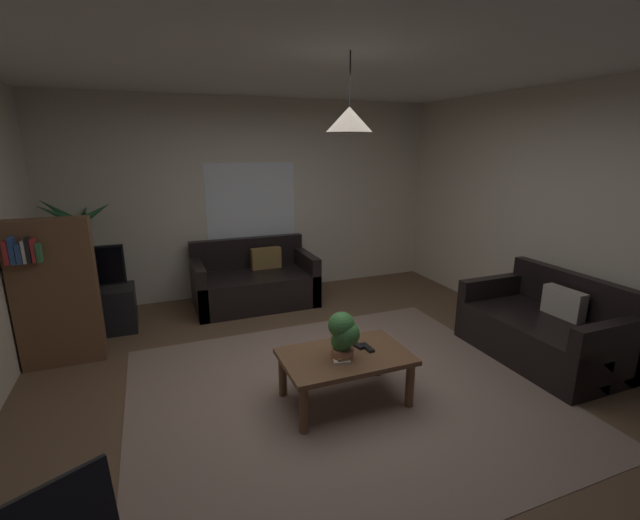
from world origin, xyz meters
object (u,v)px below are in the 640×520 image
at_px(couch_under_window, 254,284).
at_px(potted_palm_corner, 85,269).
at_px(bookshelf_corner, 55,292).
at_px(couch_right_side, 544,331).
at_px(book_on_table_1, 343,357).
at_px(tv, 86,269).
at_px(potted_plant_on_table, 343,334).
at_px(pendant_lamp, 349,119).
at_px(remote_on_table_1, 367,347).
at_px(tv_stand, 92,312).
at_px(remote_on_table_0, 356,345).
at_px(coffee_table, 345,362).
at_px(book_on_table_0, 341,360).

distance_m(couch_under_window, potted_palm_corner, 1.99).
bearing_deg(bookshelf_corner, couch_right_side, -20.33).
height_order(book_on_table_1, potted_palm_corner, potted_palm_corner).
bearing_deg(tv, potted_palm_corner, 98.99).
distance_m(potted_plant_on_table, pendant_lamp, 1.58).
relative_size(remote_on_table_1, tv_stand, 0.18).
xyz_separation_m(tv, bookshelf_corner, (-0.19, -0.63, -0.03)).
height_order(remote_on_table_1, pendant_lamp, pendant_lamp).
bearing_deg(remote_on_table_0, pendant_lamp, -158.51).
height_order(couch_right_side, potted_plant_on_table, couch_right_side).
bearing_deg(potted_plant_on_table, book_on_table_1, -114.04).
bearing_deg(couch_right_side, coffee_table, -90.87).
bearing_deg(remote_on_table_0, potted_palm_corner, 118.59).
xyz_separation_m(couch_under_window, pendant_lamp, (0.16, -2.48, 1.93)).
bearing_deg(coffee_table, bookshelf_corner, 144.66).
relative_size(book_on_table_0, bookshelf_corner, 0.09).
height_order(potted_plant_on_table, tv_stand, potted_plant_on_table).
xyz_separation_m(potted_plant_on_table, potted_palm_corner, (-2.07, 2.69, 0.01)).
relative_size(tv, potted_palm_corner, 0.52).
bearing_deg(book_on_table_1, potted_palm_corner, 126.99).
relative_size(potted_plant_on_table, tv_stand, 0.43).
xyz_separation_m(couch_right_side, coffee_table, (-2.13, 0.03, 0.08)).
bearing_deg(couch_right_side, potted_palm_corner, -122.16).
bearing_deg(potted_plant_on_table, couch_right_side, 0.49).
xyz_separation_m(coffee_table, book_on_table_0, (-0.08, -0.09, 0.08)).
relative_size(book_on_table_0, potted_palm_corner, 0.08).
bearing_deg(book_on_table_1, pendant_lamp, 55.57).
bearing_deg(potted_palm_corner, book_on_table_1, -53.01).
relative_size(couch_under_window, remote_on_table_1, 9.58).
bearing_deg(bookshelf_corner, book_on_table_1, -37.62).
height_order(couch_under_window, potted_plant_on_table, couch_under_window).
height_order(remote_on_table_1, bookshelf_corner, bookshelf_corner).
xyz_separation_m(couch_under_window, couch_right_side, (2.29, -2.52, 0.00)).
relative_size(book_on_table_0, tv, 0.16).
distance_m(remote_on_table_1, potted_palm_corner, 3.51).
bearing_deg(coffee_table, pendant_lamp, -107.35).
xyz_separation_m(couch_right_side, potted_plant_on_table, (-2.17, -0.02, 0.35)).
relative_size(potted_plant_on_table, bookshelf_corner, 0.27).
bearing_deg(book_on_table_1, bookshelf_corner, 142.38).
bearing_deg(remote_on_table_0, tv_stand, 122.69).
bearing_deg(tv, remote_on_table_1, -44.12).
xyz_separation_m(couch_under_window, coffee_table, (0.16, -2.48, 0.08)).
height_order(couch_right_side, remote_on_table_0, couch_right_side).
bearing_deg(remote_on_table_1, tv_stand, 133.32).
xyz_separation_m(couch_right_side, tv, (-4.18, 2.24, 0.48)).
distance_m(remote_on_table_1, tv, 3.16).
height_order(tv_stand, tv, tv).
height_order(book_on_table_0, bookshelf_corner, bookshelf_corner).
bearing_deg(book_on_table_1, potted_plant_on_table, 65.96).
bearing_deg(potted_plant_on_table, potted_palm_corner, 127.62).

